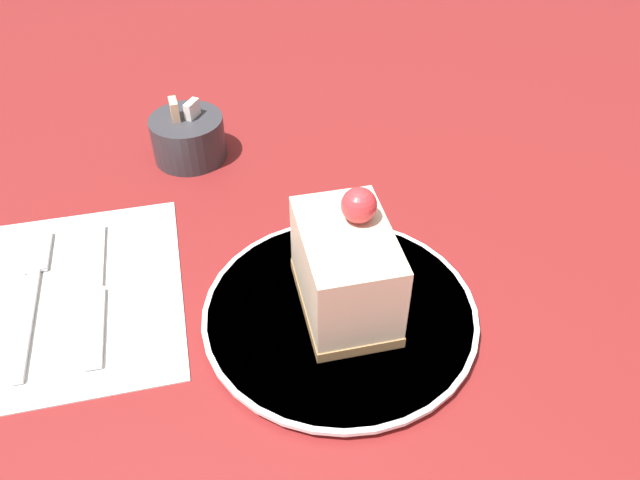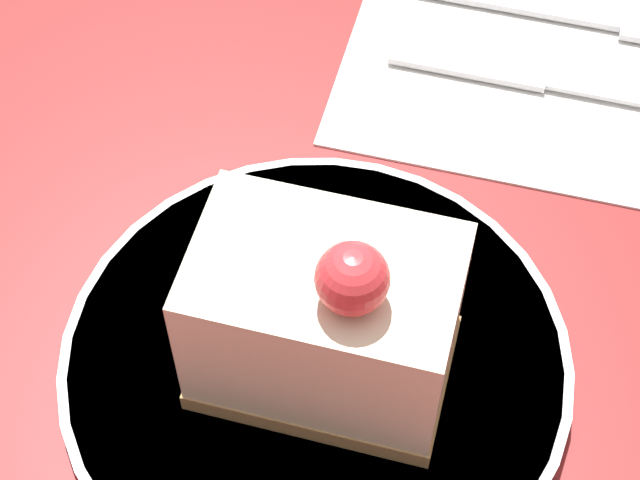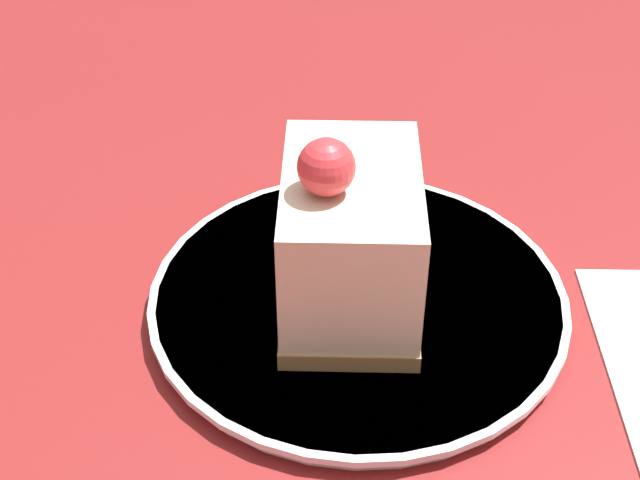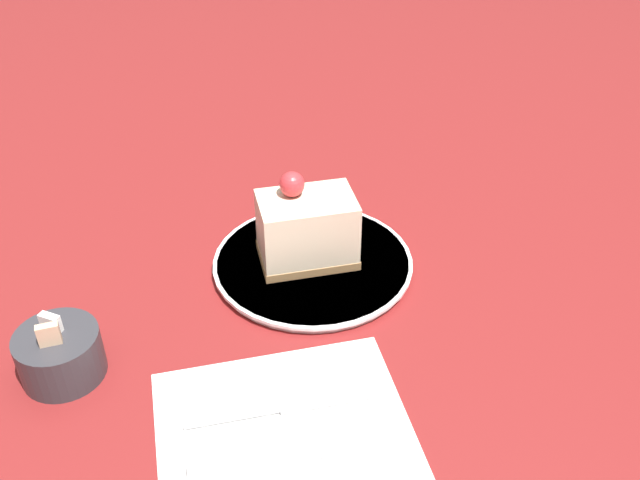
% 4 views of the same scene
% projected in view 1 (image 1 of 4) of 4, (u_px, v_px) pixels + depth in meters
% --- Properties ---
extents(ground_plane, '(4.00, 4.00, 0.00)m').
position_uv_depth(ground_plane, '(321.00, 319.00, 0.52)').
color(ground_plane, maroon).
extents(plate, '(0.23, 0.23, 0.01)m').
position_uv_depth(plate, '(343.00, 310.00, 0.52)').
color(plate, white).
rests_on(plate, ground_plane).
extents(cake_slice, '(0.09, 0.12, 0.11)m').
position_uv_depth(cake_slice, '(350.00, 269.00, 0.49)').
color(cake_slice, '#9E7547').
rests_on(cake_slice, plate).
extents(napkin, '(0.24, 0.26, 0.00)m').
position_uv_depth(napkin, '(68.00, 297.00, 0.54)').
color(napkin, white).
rests_on(napkin, ground_plane).
extents(fork, '(0.05, 0.17, 0.00)m').
position_uv_depth(fork, '(35.00, 286.00, 0.54)').
color(fork, silver).
rests_on(fork, napkin).
extents(knife, '(0.05, 0.17, 0.00)m').
position_uv_depth(knife, '(100.00, 302.00, 0.53)').
color(knife, silver).
rests_on(knife, napkin).
extents(sugar_bowl, '(0.08, 0.08, 0.07)m').
position_uv_depth(sugar_bowl, '(191.00, 137.00, 0.68)').
color(sugar_bowl, '#333338').
rests_on(sugar_bowl, ground_plane).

